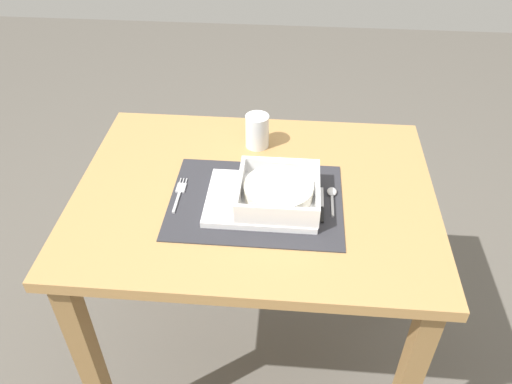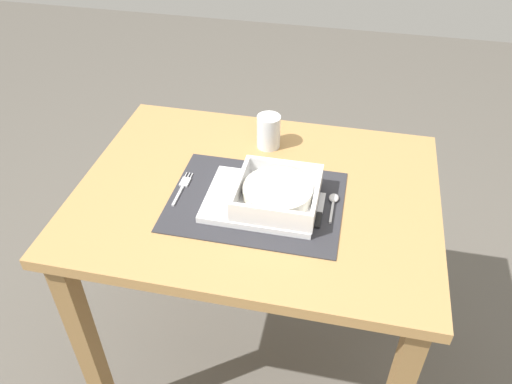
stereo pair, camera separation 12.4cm
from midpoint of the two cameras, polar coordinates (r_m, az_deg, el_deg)
ground_plane at (r=1.86m, az=2.07°, el=-18.10°), size 6.00×6.00×0.00m
dining_table at (r=1.37m, az=2.67°, el=-3.78°), size 0.90×0.69×0.75m
placemat at (r=1.25m, az=2.82°, el=-1.12°), size 0.42×0.32×0.00m
serving_plate at (r=1.24m, az=3.46°, el=-1.02°), size 0.27×0.21×0.02m
porridge_bowl at (r=1.22m, az=5.31°, el=-0.29°), size 0.19×0.19×0.05m
fork at (r=1.30m, az=-5.42°, el=0.56°), size 0.02×0.13×0.00m
spoon at (r=1.27m, az=11.37°, el=-1.01°), size 0.02×0.11×0.01m
butter_knife at (r=1.23m, az=9.95°, el=-2.34°), size 0.01×0.13×0.01m
drinking_glass at (r=1.43m, az=3.90°, el=6.50°), size 0.07×0.07×0.09m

